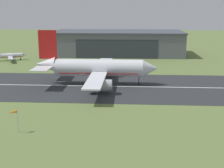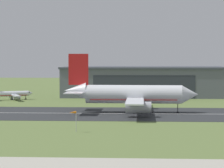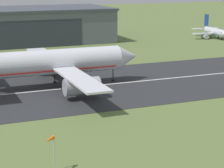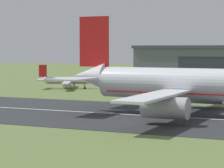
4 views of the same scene
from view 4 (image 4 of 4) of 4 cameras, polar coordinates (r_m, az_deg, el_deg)
runway_strip at (r=105.83m, az=-1.84°, el=-3.10°), size 466.29×41.55×0.06m
runway_centreline at (r=105.83m, az=-1.84°, el=-3.09°), size 419.66×0.70×0.01m
airplane_landing at (r=102.02m, az=7.04°, el=-0.10°), size 43.90×54.86×19.34m
airplane_parked_west at (r=169.27m, az=-4.94°, el=0.34°), size 18.84×22.44×7.65m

